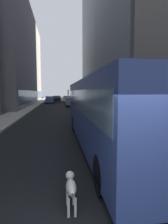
# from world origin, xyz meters

# --- Properties ---
(ground_plane) EXTENTS (120.00, 120.00, 0.00)m
(ground_plane) POSITION_xyz_m (0.00, 35.00, 0.00)
(ground_plane) COLOR black
(sidewalk_left) EXTENTS (2.40, 110.00, 0.15)m
(sidewalk_left) POSITION_xyz_m (-5.70, 35.00, 0.07)
(sidewalk_left) COLOR #ADA89E
(sidewalk_left) RESTS_ON ground
(sidewalk_right) EXTENTS (2.40, 110.00, 0.15)m
(sidewalk_right) POSITION_xyz_m (5.70, 35.00, 0.07)
(sidewalk_right) COLOR #9E9991
(sidewalk_right) RESTS_ON ground
(building_left_far) EXTENTS (9.79, 22.36, 22.22)m
(building_left_far) POSITION_xyz_m (-11.90, 59.65, 11.10)
(building_left_far) COLOR #B2A893
(building_left_far) RESTS_ON ground
(building_right_mid) EXTENTS (10.51, 20.02, 31.90)m
(building_right_mid) POSITION_xyz_m (11.90, 28.26, 15.94)
(building_right_mid) COLOR slate
(building_right_mid) RESTS_ON ground
(building_right_far) EXTENTS (9.44, 22.56, 32.12)m
(building_right_far) POSITION_xyz_m (11.90, 50.73, 16.05)
(building_right_far) COLOR slate
(building_right_far) RESTS_ON ground
(transit_bus) EXTENTS (2.78, 11.53, 3.05)m
(transit_bus) POSITION_xyz_m (1.20, 6.78, 1.78)
(transit_bus) COLOR #33478C
(transit_bus) RESTS_ON ground
(car_white_van) EXTENTS (1.85, 4.39, 1.62)m
(car_white_van) POSITION_xyz_m (1.20, 45.01, 0.82)
(car_white_van) COLOR silver
(car_white_van) RESTS_ON ground
(car_grey_wagon) EXTENTS (1.74, 4.30, 1.62)m
(car_grey_wagon) POSITION_xyz_m (1.20, 31.91, 0.82)
(car_grey_wagon) COLOR slate
(car_grey_wagon) RESTS_ON ground
(car_black_suv) EXTENTS (1.91, 4.53, 1.62)m
(car_black_suv) POSITION_xyz_m (-1.20, 47.00, 0.82)
(car_black_suv) COLOR black
(car_black_suv) RESTS_ON ground
(car_blue_hatchback) EXTENTS (1.76, 4.02, 1.62)m
(car_blue_hatchback) POSITION_xyz_m (-2.80, 41.07, 0.82)
(car_blue_hatchback) COLOR #4C6BB7
(car_blue_hatchback) RESTS_ON ground
(dalmatian_dog) EXTENTS (0.22, 0.96, 0.72)m
(dalmatian_dog) POSITION_xyz_m (-0.74, 2.11, 0.51)
(dalmatian_dog) COLOR white
(dalmatian_dog) RESTS_ON ground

